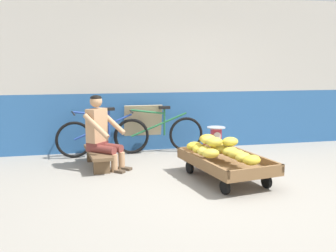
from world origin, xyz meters
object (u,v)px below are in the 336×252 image
sign_board (143,128)px  vendor_seated (101,132)px  weighing_scale (216,135)px  banana_cart (226,164)px  plastic_crate (216,153)px  bicycle_near_left (103,136)px  bicycle_far_left (159,134)px  low_bench (98,155)px  shopping_bag (219,163)px

sign_board → vendor_seated: bearing=-127.2°
weighing_scale → banana_cart: bearing=-101.5°
banana_cart → plastic_crate: size_ratio=4.35×
bicycle_near_left → sign_board: bearing=18.8°
sign_board → bicycle_far_left: bearing=-39.7°
weighing_scale → bicycle_near_left: size_ratio=0.18×
bicycle_far_left → sign_board: size_ratio=1.90×
vendor_seated → bicycle_near_left: 0.85m
low_bench → weighing_scale: size_ratio=3.75×
plastic_crate → sign_board: 1.56m
bicycle_near_left → bicycle_far_left: same height
vendor_seated → shopping_bag: bearing=-17.2°
banana_cart → low_bench: (-1.72, 1.09, -0.04)m
low_bench → vendor_seated: (0.07, -0.06, 0.37)m
weighing_scale → sign_board: 1.53m
bicycle_near_left → sign_board: 0.79m
weighing_scale → bicycle_far_left: size_ratio=0.18×
low_bench → bicycle_far_left: 1.40m
plastic_crate → sign_board: size_ratio=0.41×
banana_cart → bicycle_near_left: 2.44m
banana_cart → weighing_scale: bearing=78.5°
weighing_scale → sign_board: (-1.04, 1.12, -0.02)m
shopping_bag → weighing_scale: bearing=75.6°
banana_cart → bicycle_near_left: size_ratio=0.95×
bicycle_near_left → bicycle_far_left: (1.01, 0.03, 0.00)m
bicycle_near_left → sign_board: (0.74, 0.25, 0.08)m
vendor_seated → banana_cart: bearing=-32.0°
banana_cart → bicycle_near_left: bearing=130.6°
low_bench → sign_board: bearing=49.1°
bicycle_near_left → shopping_bag: bearing=-39.2°
banana_cart → shopping_bag: 0.52m
low_bench → weighing_scale: bearing=-3.3°
vendor_seated → sign_board: size_ratio=1.31×
low_bench → plastic_crate: (1.92, -0.11, -0.05)m
banana_cart → bicycle_far_left: size_ratio=0.94×
plastic_crate → vendor_seated: bearing=178.5°
low_bench → bicycle_near_left: size_ratio=0.68×
vendor_seated → plastic_crate: vendor_seated is taller
weighing_scale → bicycle_near_left: (-1.79, 0.87, -0.10)m
sign_board → shopping_bag: 1.88m
banana_cart → low_bench: size_ratio=1.39×
banana_cart → bicycle_near_left: (-1.59, 1.85, 0.11)m
bicycle_near_left → sign_board: sign_board is taller
vendor_seated → bicycle_near_left: bearing=85.1°
low_bench → vendor_seated: size_ratio=0.99×
vendor_seated → shopping_bag: vendor_seated is taller
plastic_crate → bicycle_far_left: bearing=130.8°
low_bench → plastic_crate: 1.93m
banana_cart → sign_board: 2.28m
banana_cart → sign_board: (-0.84, 2.11, 0.19)m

